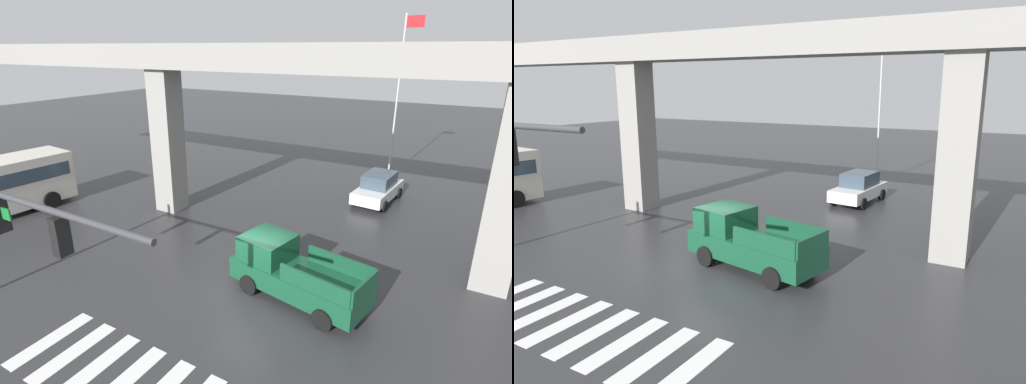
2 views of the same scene
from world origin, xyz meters
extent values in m
plane|color=#2D2D30|center=(0.00, 0.00, 0.00)|extent=(120.00, 120.00, 0.00)
cube|color=silver|center=(-2.75, -5.42, 0.01)|extent=(0.55, 2.80, 0.01)
cube|color=silver|center=(-1.65, -5.42, 0.01)|extent=(0.55, 2.80, 0.01)
cube|color=silver|center=(-0.55, -5.42, 0.01)|extent=(0.55, 2.80, 0.01)
cube|color=silver|center=(0.55, -5.42, 0.01)|extent=(0.55, 2.80, 0.01)
cube|color=silver|center=(1.65, -5.42, 0.01)|extent=(0.55, 2.80, 0.01)
cube|color=silver|center=(2.75, -5.42, 0.01)|extent=(0.55, 2.80, 0.01)
cube|color=silver|center=(3.85, -5.42, 0.01)|extent=(0.55, 2.80, 0.01)
cube|color=gray|center=(0.00, 4.95, 8.25)|extent=(51.58, 1.86, 1.20)
cube|color=gray|center=(-7.91, 4.95, 3.82)|extent=(1.30, 1.30, 7.65)
cube|color=gray|center=(7.91, 4.95, 3.82)|extent=(1.30, 1.30, 7.65)
cube|color=#14472D|center=(1.95, 0.55, 0.78)|extent=(5.36, 2.77, 0.80)
cube|color=#14472D|center=(0.53, 0.80, 1.63)|extent=(1.98, 2.02, 0.90)
cube|color=#3F5160|center=(0.07, 0.89, 1.63)|extent=(0.39, 1.66, 0.77)
cube|color=#14472D|center=(2.93, -0.52, 1.48)|extent=(2.63, 0.57, 0.60)
cube|color=#14472D|center=(3.24, 1.20, 1.48)|extent=(2.63, 0.57, 0.60)
cube|color=#14472D|center=(4.41, 0.10, 1.48)|extent=(0.41, 1.74, 0.60)
cylinder|color=black|center=(0.24, -0.06, 0.38)|extent=(0.80, 0.41, 0.76)
cylinder|color=black|center=(0.56, 1.71, 0.38)|extent=(0.80, 0.41, 0.76)
cylinder|color=black|center=(3.35, -0.62, 0.38)|extent=(0.80, 0.41, 0.76)
cylinder|color=black|center=(3.67, 1.15, 0.38)|extent=(0.80, 0.41, 0.76)
cube|color=#2D3D4C|center=(-15.02, 3.24, 1.98)|extent=(2.25, 0.30, 1.49)
cylinder|color=black|center=(-13.95, 1.55, 0.48)|extent=(0.44, 0.99, 0.96)
cube|color=silver|center=(1.89, 11.89, 0.64)|extent=(2.13, 4.44, 0.64)
cube|color=#384756|center=(1.90, 11.99, 1.34)|extent=(1.69, 2.36, 0.76)
cylinder|color=black|center=(2.63, 10.49, 0.32)|extent=(0.30, 0.66, 0.64)
cylinder|color=black|center=(0.91, 10.64, 0.32)|extent=(0.30, 0.66, 0.64)
cylinder|color=black|center=(2.87, 13.15, 0.32)|extent=(0.30, 0.66, 0.64)
cylinder|color=black|center=(1.15, 13.30, 0.32)|extent=(0.30, 0.66, 0.64)
cylinder|color=silver|center=(1.41, 16.75, 5.32)|extent=(0.12, 0.12, 10.64)
cube|color=red|center=(1.96, 16.75, 10.14)|extent=(1.10, 0.04, 0.70)
camera|label=1|loc=(6.94, -11.08, 8.69)|focal=28.25mm
camera|label=2|loc=(10.27, -12.96, 6.45)|focal=32.75mm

